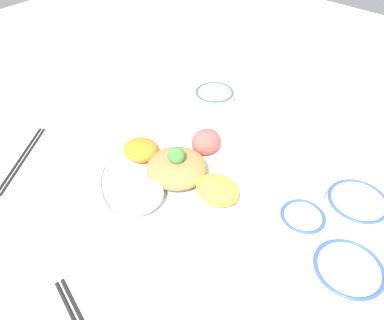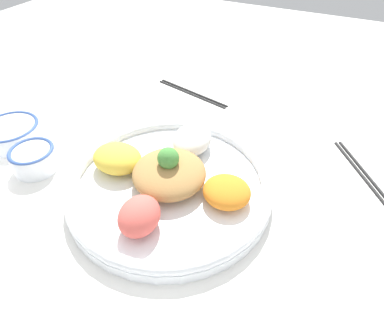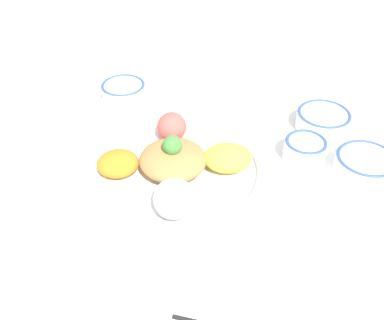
{
  "view_description": "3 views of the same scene",
  "coord_description": "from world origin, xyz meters",
  "px_view_note": "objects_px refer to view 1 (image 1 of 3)",
  "views": [
    {
      "loc": [
        0.44,
        -0.44,
        0.58
      ],
      "look_at": [
        0.07,
        -0.03,
        0.08
      ],
      "focal_mm": 35.0,
      "sensor_mm": 36.0,
      "label": 1
    },
    {
      "loc": [
        -0.17,
        0.31,
        0.42
      ],
      "look_at": [
        0.01,
        -0.07,
        0.06
      ],
      "focal_mm": 30.0,
      "sensor_mm": 36.0,
      "label": 2
    },
    {
      "loc": [
        0.08,
        -0.69,
        0.58
      ],
      "look_at": [
        0.07,
        -0.07,
        0.07
      ],
      "focal_mm": 42.0,
      "sensor_mm": 36.0,
      "label": 3
    }
  ],
  "objects_px": {
    "sauce_bowl_dark": "(356,206)",
    "serving_spoon_main": "(170,82)",
    "chopsticks_pair_near": "(22,158)",
    "serving_spoon_extra": "(323,137)",
    "rice_bowl_blue": "(347,273)",
    "rice_bowl_plain": "(301,222)",
    "salad_platter": "(177,175)",
    "sauce_bowl_red": "(214,97)"
  },
  "relations": [
    {
      "from": "rice_bowl_blue",
      "to": "rice_bowl_plain",
      "type": "distance_m",
      "value": 0.12
    },
    {
      "from": "chopsticks_pair_near",
      "to": "serving_spoon_extra",
      "type": "height_order",
      "value": "chopsticks_pair_near"
    },
    {
      "from": "rice_bowl_plain",
      "to": "serving_spoon_main",
      "type": "bearing_deg",
      "value": 157.73
    },
    {
      "from": "salad_platter",
      "to": "serving_spoon_main",
      "type": "distance_m",
      "value": 0.42
    },
    {
      "from": "serving_spoon_main",
      "to": "sauce_bowl_red",
      "type": "bearing_deg",
      "value": -99.63
    },
    {
      "from": "rice_bowl_blue",
      "to": "sauce_bowl_dark",
      "type": "height_order",
      "value": "sauce_bowl_dark"
    },
    {
      "from": "sauce_bowl_dark",
      "to": "serving_spoon_main",
      "type": "relative_size",
      "value": 0.84
    },
    {
      "from": "rice_bowl_plain",
      "to": "chopsticks_pair_near",
      "type": "height_order",
      "value": "rice_bowl_plain"
    },
    {
      "from": "salad_platter",
      "to": "rice_bowl_blue",
      "type": "xyz_separation_m",
      "value": [
        0.37,
        0.02,
        -0.0
      ]
    },
    {
      "from": "rice_bowl_blue",
      "to": "sauce_bowl_dark",
      "type": "distance_m",
      "value": 0.16
    },
    {
      "from": "rice_bowl_plain",
      "to": "serving_spoon_extra",
      "type": "xyz_separation_m",
      "value": [
        -0.1,
        0.29,
        -0.02
      ]
    },
    {
      "from": "sauce_bowl_red",
      "to": "serving_spoon_main",
      "type": "bearing_deg",
      "value": -179.53
    },
    {
      "from": "rice_bowl_blue",
      "to": "sauce_bowl_dark",
      "type": "bearing_deg",
      "value": 108.17
    },
    {
      "from": "sauce_bowl_red",
      "to": "serving_spoon_main",
      "type": "relative_size",
      "value": 0.76
    },
    {
      "from": "sauce_bowl_dark",
      "to": "chopsticks_pair_near",
      "type": "height_order",
      "value": "sauce_bowl_dark"
    },
    {
      "from": "serving_spoon_main",
      "to": "serving_spoon_extra",
      "type": "distance_m",
      "value": 0.47
    },
    {
      "from": "sauce_bowl_red",
      "to": "rice_bowl_plain",
      "type": "distance_m",
      "value": 0.46
    },
    {
      "from": "rice_bowl_blue",
      "to": "rice_bowl_plain",
      "type": "relative_size",
      "value": 1.39
    },
    {
      "from": "serving_spoon_extra",
      "to": "chopsticks_pair_near",
      "type": "bearing_deg",
      "value": -20.99
    },
    {
      "from": "rice_bowl_blue",
      "to": "rice_bowl_plain",
      "type": "bearing_deg",
      "value": 158.73
    },
    {
      "from": "rice_bowl_plain",
      "to": "serving_spoon_main",
      "type": "xyz_separation_m",
      "value": [
        -0.56,
        0.23,
        -0.02
      ]
    },
    {
      "from": "rice_bowl_plain",
      "to": "sauce_bowl_dark",
      "type": "bearing_deg",
      "value": 61.1
    },
    {
      "from": "serving_spoon_main",
      "to": "chopsticks_pair_near",
      "type": "bearing_deg",
      "value": 167.68
    },
    {
      "from": "rice_bowl_blue",
      "to": "rice_bowl_plain",
      "type": "height_order",
      "value": "rice_bowl_plain"
    },
    {
      "from": "sauce_bowl_dark",
      "to": "rice_bowl_plain",
      "type": "xyz_separation_m",
      "value": [
        -0.06,
        -0.11,
        0.0
      ]
    },
    {
      "from": "rice_bowl_blue",
      "to": "rice_bowl_plain",
      "type": "xyz_separation_m",
      "value": [
        -0.11,
        0.04,
        0.0
      ]
    },
    {
      "from": "chopsticks_pair_near",
      "to": "serving_spoon_main",
      "type": "relative_size",
      "value": 1.43
    },
    {
      "from": "rice_bowl_blue",
      "to": "chopsticks_pair_near",
      "type": "distance_m",
      "value": 0.72
    },
    {
      "from": "sauce_bowl_red",
      "to": "serving_spoon_main",
      "type": "distance_m",
      "value": 0.17
    },
    {
      "from": "salad_platter",
      "to": "serving_spoon_main",
      "type": "relative_size",
      "value": 2.59
    },
    {
      "from": "sauce_bowl_dark",
      "to": "serving_spoon_main",
      "type": "distance_m",
      "value": 0.63
    },
    {
      "from": "rice_bowl_plain",
      "to": "chopsticks_pair_near",
      "type": "distance_m",
      "value": 0.63
    },
    {
      "from": "sauce_bowl_red",
      "to": "rice_bowl_blue",
      "type": "height_order",
      "value": "rice_bowl_blue"
    },
    {
      "from": "sauce_bowl_dark",
      "to": "salad_platter",
      "type": "bearing_deg",
      "value": -152.19
    },
    {
      "from": "sauce_bowl_red",
      "to": "sauce_bowl_dark",
      "type": "distance_m",
      "value": 0.47
    },
    {
      "from": "rice_bowl_plain",
      "to": "serving_spoon_main",
      "type": "height_order",
      "value": "rice_bowl_plain"
    },
    {
      "from": "sauce_bowl_dark",
      "to": "rice_bowl_blue",
      "type": "bearing_deg",
      "value": -71.83
    },
    {
      "from": "serving_spoon_extra",
      "to": "salad_platter",
      "type": "bearing_deg",
      "value": -3.84
    },
    {
      "from": "salad_platter",
      "to": "sauce_bowl_red",
      "type": "relative_size",
      "value": 3.39
    },
    {
      "from": "salad_platter",
      "to": "serving_spoon_main",
      "type": "bearing_deg",
      "value": 136.12
    },
    {
      "from": "salad_platter",
      "to": "chopsticks_pair_near",
      "type": "relative_size",
      "value": 1.81
    },
    {
      "from": "sauce_bowl_dark",
      "to": "rice_bowl_plain",
      "type": "relative_size",
      "value": 1.39
    }
  ]
}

